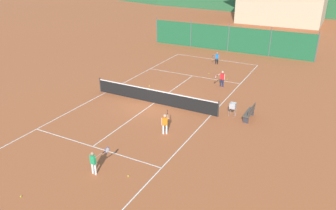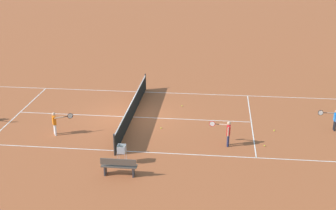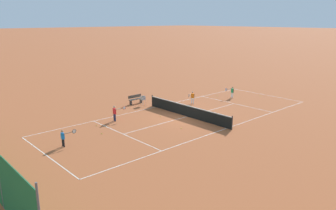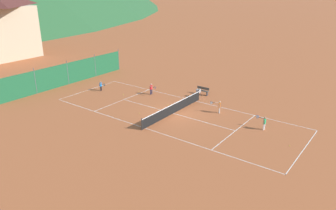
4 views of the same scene
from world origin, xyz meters
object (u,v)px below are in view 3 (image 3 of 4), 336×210
at_px(player_near_service, 64,137).
at_px(tennis_ball_alley_left, 181,128).
at_px(player_far_baseline, 192,97).
at_px(tennis_ball_by_net_right, 260,96).
at_px(tennis_ball_far_corner, 102,133).
at_px(player_near_baseline, 232,91).
at_px(tennis_ball_mid_court, 218,96).
at_px(ball_hopper, 143,99).
at_px(tennis_ball_near_corner, 161,117).
at_px(tennis_net, 187,111).
at_px(player_far_service, 115,112).
at_px(tennis_ball_by_net_left, 96,126).
at_px(courtside_bench, 135,99).

relative_size(player_near_service, tennis_ball_alley_left, 16.85).
relative_size(player_far_baseline, tennis_ball_by_net_right, 18.12).
xyz_separation_m(player_far_baseline, tennis_ball_far_corner, (-1.62, 10.88, -0.67)).
xyz_separation_m(player_near_baseline, tennis_ball_mid_court, (1.47, 0.48, -0.65)).
relative_size(player_near_baseline, ball_hopper, 1.30).
bearing_deg(tennis_ball_alley_left, tennis_ball_far_corner, 59.26).
bearing_deg(player_near_baseline, tennis_ball_near_corner, 91.48).
bearing_deg(tennis_ball_mid_court, player_near_service, 97.84).
distance_m(tennis_net, tennis_ball_by_net_right, 10.89).
height_order(player_far_service, tennis_ball_near_corner, player_far_service).
bearing_deg(tennis_ball_near_corner, player_far_service, 64.34).
distance_m(player_near_service, tennis_ball_alley_left, 8.35).
xyz_separation_m(player_near_service, tennis_ball_mid_court, (2.50, -18.17, -0.62)).
distance_m(player_near_baseline, tennis_ball_near_corner, 9.92).
xyz_separation_m(player_far_baseline, tennis_ball_by_net_left, (0.20, 10.24, -0.67)).
bearing_deg(player_near_service, courtside_bench, -59.86).
bearing_deg(tennis_ball_by_net_right, courtside_bench, 60.98).
bearing_deg(tennis_ball_alley_left, courtside_bench, -13.36).
relative_size(player_far_service, tennis_ball_far_corner, 18.87).
height_order(player_near_baseline, tennis_ball_by_net_left, player_near_baseline).
bearing_deg(tennis_net, courtside_bench, 5.29).
bearing_deg(tennis_ball_by_net_left, tennis_ball_near_corner, -106.23).
bearing_deg(tennis_ball_mid_court, tennis_ball_by_net_right, -134.23).
xyz_separation_m(tennis_ball_alley_left, ball_hopper, (7.20, -2.05, 0.62)).
bearing_deg(courtside_bench, tennis_ball_mid_court, -111.43).
xyz_separation_m(tennis_ball_mid_court, tennis_ball_by_net_left, (-0.23, 14.54, 0.00)).
distance_m(player_far_service, tennis_ball_alley_left, 5.55).
distance_m(tennis_ball_alley_left, ball_hopper, 7.51).
height_order(tennis_ball_near_corner, tennis_ball_by_net_left, same).
relative_size(tennis_ball_alley_left, courtside_bench, 0.04).
distance_m(tennis_ball_by_net_right, ball_hopper, 12.58).
bearing_deg(player_far_service, tennis_ball_far_corner, 128.90).
bearing_deg(tennis_ball_far_corner, courtside_bench, -52.49).
height_order(tennis_ball_alley_left, courtside_bench, courtside_bench).
relative_size(tennis_ball_by_net_right, tennis_ball_alley_left, 1.00).
xyz_separation_m(player_near_service, tennis_ball_alley_left, (-2.50, -7.94, -0.62)).
xyz_separation_m(tennis_ball_mid_court, courtside_bench, (3.25, 8.27, 0.42)).
relative_size(tennis_net, courtside_bench, 6.12).
distance_m(tennis_net, player_far_baseline, 4.31).
distance_m(tennis_ball_by_net_left, ball_hopper, 6.84).
bearing_deg(tennis_ball_near_corner, tennis_ball_far_corner, 93.30).
xyz_separation_m(tennis_ball_far_corner, tennis_ball_by_net_left, (1.82, -0.63, 0.00)).
bearing_deg(tennis_ball_far_corner, tennis_net, -97.92).
distance_m(tennis_ball_near_corner, tennis_ball_alley_left, 3.37).
distance_m(tennis_ball_near_corner, tennis_ball_far_corner, 5.77).
bearing_deg(tennis_ball_near_corner, tennis_ball_alley_left, 166.03).
height_order(player_far_baseline, ball_hopper, player_far_baseline).
distance_m(player_near_baseline, tennis_ball_by_net_left, 15.09).
height_order(player_far_service, tennis_ball_far_corner, player_far_service).
distance_m(tennis_ball_mid_court, tennis_ball_alley_left, 11.38).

